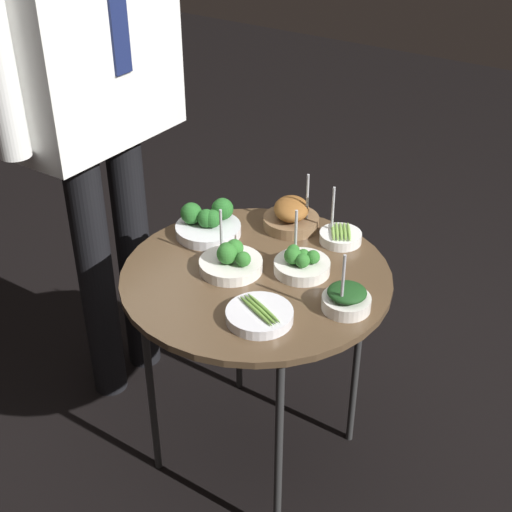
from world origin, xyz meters
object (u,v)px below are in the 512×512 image
at_px(bowl_broccoli_center, 301,263).
at_px(waiter_figure, 89,52).
at_px(bowl_asparagus_front_left, 259,315).
at_px(bowl_roast_front_right, 291,216).
at_px(bowl_spinach_back_left, 346,299).
at_px(bowl_broccoli_mid_right, 208,223).
at_px(serving_cart, 256,287).
at_px(bowl_asparagus_back_right, 340,236).
at_px(bowl_broccoli_mid_left, 231,261).

height_order(bowl_broccoli_center, waiter_figure, waiter_figure).
distance_m(bowl_asparagus_front_left, bowl_roast_front_right, 0.43).
bearing_deg(bowl_spinach_back_left, bowl_broccoli_mid_right, 78.48).
xyz_separation_m(bowl_broccoli_center, bowl_spinach_back_left, (-0.07, -0.16, 0.00)).
height_order(serving_cart, bowl_asparagus_front_left, bowl_asparagus_front_left).
relative_size(bowl_spinach_back_left, bowl_asparagus_back_right, 1.08).
bearing_deg(serving_cart, bowl_spinach_back_left, -91.30).
bearing_deg(bowl_broccoli_center, bowl_broccoli_mid_right, 85.65).
distance_m(bowl_broccoli_center, bowl_spinach_back_left, 0.18).
bearing_deg(bowl_roast_front_right, bowl_spinach_back_left, -129.50).
height_order(bowl_spinach_back_left, waiter_figure, waiter_figure).
distance_m(bowl_asparagus_front_left, bowl_spinach_back_left, 0.20).
xyz_separation_m(bowl_broccoli_center, bowl_roast_front_right, (0.18, 0.14, 0.01)).
bearing_deg(bowl_roast_front_right, bowl_broccoli_mid_left, 177.54).
distance_m(serving_cart, bowl_asparagus_back_right, 0.28).
bearing_deg(bowl_broccoli_mid_right, bowl_asparagus_back_right, -63.08).
relative_size(bowl_asparagus_back_right, waiter_figure, 0.09).
xyz_separation_m(bowl_broccoli_mid_left, bowl_broccoli_center, (0.09, -0.15, -0.00)).
height_order(serving_cart, waiter_figure, waiter_figure).
distance_m(bowl_broccoli_center, bowl_broccoli_mid_right, 0.31).
xyz_separation_m(bowl_spinach_back_left, waiter_figure, (0.06, 0.81, 0.42)).
distance_m(serving_cart, waiter_figure, 0.74).
bearing_deg(waiter_figure, bowl_broccoli_center, -88.82).
relative_size(bowl_spinach_back_left, waiter_figure, 0.10).
distance_m(bowl_broccoli_mid_right, bowl_asparagus_back_right, 0.35).
bearing_deg(bowl_spinach_back_left, waiter_figure, 85.81).
xyz_separation_m(serving_cart, bowl_broccoli_center, (0.07, -0.09, 0.07)).
relative_size(serving_cart, waiter_figure, 0.40).
distance_m(serving_cart, bowl_broccoli_mid_left, 0.09).
bearing_deg(bowl_asparagus_back_right, bowl_broccoli_center, 176.73).
bearing_deg(serving_cart, bowl_roast_front_right, 11.25).
height_order(bowl_roast_front_right, bowl_spinach_back_left, bowl_roast_front_right).
height_order(bowl_broccoli_mid_left, bowl_roast_front_right, bowl_roast_front_right).
bearing_deg(bowl_spinach_back_left, bowl_asparagus_back_right, 30.88).
bearing_deg(bowl_asparagus_back_right, bowl_broccoli_mid_right, 116.92).
distance_m(serving_cart, bowl_roast_front_right, 0.26).
bearing_deg(bowl_broccoli_center, bowl_broccoli_mid_left, 120.85).
bearing_deg(waiter_figure, serving_cart, -95.50).
bearing_deg(waiter_figure, bowl_asparagus_back_right, -73.26).
distance_m(bowl_broccoli_mid_left, bowl_spinach_back_left, 0.31).
height_order(serving_cart, bowl_broccoli_mid_right, bowl_broccoli_mid_right).
bearing_deg(waiter_figure, bowl_broccoli_mid_right, -83.86).
relative_size(bowl_asparagus_front_left, bowl_roast_front_right, 0.93).
relative_size(serving_cart, bowl_asparagus_front_left, 4.40).
bearing_deg(bowl_broccoli_mid_left, waiter_figure, 81.28).
xyz_separation_m(bowl_asparagus_front_left, bowl_roast_front_right, (0.40, 0.16, 0.02)).
distance_m(bowl_broccoli_mid_left, bowl_broccoli_mid_right, 0.19).
height_order(bowl_broccoli_center, bowl_asparagus_back_right, bowl_broccoli_center).
relative_size(serving_cart, bowl_broccoli_mid_left, 4.25).
distance_m(bowl_roast_front_right, bowl_asparagus_back_right, 0.15).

